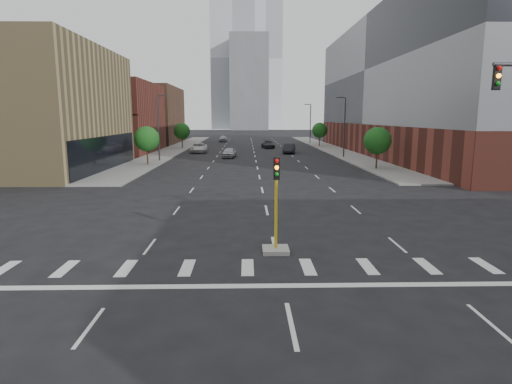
{
  "coord_description": "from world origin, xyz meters",
  "views": [
    {
      "loc": [
        -1.33,
        -9.89,
        6.14
      ],
      "look_at": [
        -0.87,
        10.8,
        2.5
      ],
      "focal_mm": 30.0,
      "sensor_mm": 36.0,
      "label": 1
    }
  ],
  "objects_px": {
    "car_far_left": "(199,148)",
    "car_distant": "(223,139)",
    "median_traffic_signal": "(276,232)",
    "car_near_left": "(229,153)",
    "car_deep_right": "(268,144)",
    "car_mid_right": "(289,148)"
  },
  "relations": [
    {
      "from": "car_mid_right",
      "to": "car_far_left",
      "type": "height_order",
      "value": "car_mid_right"
    },
    {
      "from": "car_mid_right",
      "to": "car_deep_right",
      "type": "bearing_deg",
      "value": 113.64
    },
    {
      "from": "car_distant",
      "to": "car_mid_right",
      "type": "bearing_deg",
      "value": -69.01
    },
    {
      "from": "car_distant",
      "to": "median_traffic_signal",
      "type": "bearing_deg",
      "value": -85.25
    },
    {
      "from": "car_near_left",
      "to": "car_deep_right",
      "type": "relative_size",
      "value": 0.86
    },
    {
      "from": "median_traffic_signal",
      "to": "car_far_left",
      "type": "xyz_separation_m",
      "value": [
        -9.66,
        56.29,
        -0.14
      ]
    },
    {
      "from": "car_mid_right",
      "to": "car_deep_right",
      "type": "xyz_separation_m",
      "value": [
        -3.04,
        12.43,
        -0.09
      ]
    },
    {
      "from": "car_deep_right",
      "to": "car_mid_right",
      "type": "bearing_deg",
      "value": -82.68
    },
    {
      "from": "median_traffic_signal",
      "to": "car_deep_right",
      "type": "xyz_separation_m",
      "value": [
        2.94,
        66.62,
        -0.21
      ]
    },
    {
      "from": "car_mid_right",
      "to": "car_distant",
      "type": "relative_size",
      "value": 1.07
    },
    {
      "from": "car_mid_right",
      "to": "car_far_left",
      "type": "bearing_deg",
      "value": -177.78
    },
    {
      "from": "car_far_left",
      "to": "car_near_left",
      "type": "bearing_deg",
      "value": -62.57
    },
    {
      "from": "car_near_left",
      "to": "car_distant",
      "type": "relative_size",
      "value": 0.94
    },
    {
      "from": "car_far_left",
      "to": "car_distant",
      "type": "relative_size",
      "value": 1.24
    },
    {
      "from": "car_mid_right",
      "to": "car_deep_right",
      "type": "relative_size",
      "value": 0.98
    },
    {
      "from": "median_traffic_signal",
      "to": "car_distant",
      "type": "height_order",
      "value": "median_traffic_signal"
    },
    {
      "from": "car_near_left",
      "to": "car_deep_right",
      "type": "height_order",
      "value": "car_near_left"
    },
    {
      "from": "car_mid_right",
      "to": "car_distant",
      "type": "height_order",
      "value": "car_mid_right"
    },
    {
      "from": "median_traffic_signal",
      "to": "car_deep_right",
      "type": "relative_size",
      "value": 0.83
    },
    {
      "from": "car_near_left",
      "to": "car_mid_right",
      "type": "distance_m",
      "value": 12.54
    },
    {
      "from": "car_near_left",
      "to": "car_distant",
      "type": "distance_m",
      "value": 42.23
    },
    {
      "from": "car_near_left",
      "to": "car_mid_right",
      "type": "bearing_deg",
      "value": 42.66
    }
  ]
}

